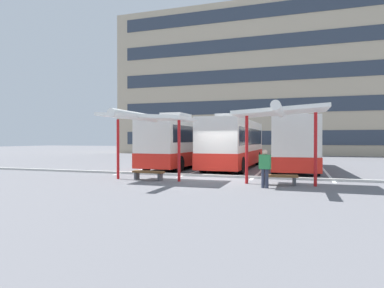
# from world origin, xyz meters

# --- Properties ---
(ground_plane) EXTENTS (160.00, 160.00, 0.00)m
(ground_plane) POSITION_xyz_m (0.00, 0.00, 0.00)
(ground_plane) COLOR slate
(terminal_building) EXTENTS (43.09, 12.81, 23.22)m
(terminal_building) POSITION_xyz_m (0.03, 33.69, 10.24)
(terminal_building) COLOR tan
(terminal_building) RESTS_ON ground
(coach_bus_0) EXTENTS (2.85, 10.14, 3.77)m
(coach_bus_0) POSITION_xyz_m (-3.80, 6.34, 1.74)
(coach_bus_0) COLOR silver
(coach_bus_0) RESTS_ON ground
(coach_bus_1) EXTENTS (2.76, 10.45, 3.64)m
(coach_bus_1) POSITION_xyz_m (-0.10, 6.55, 1.67)
(coach_bus_1) COLOR silver
(coach_bus_1) RESTS_ON ground
(coach_bus_2) EXTENTS (2.93, 10.83, 3.65)m
(coach_bus_2) POSITION_xyz_m (3.84, 6.86, 1.69)
(coach_bus_2) COLOR silver
(coach_bus_2) RESTS_ON ground
(lane_stripe_0) EXTENTS (0.16, 14.00, 0.01)m
(lane_stripe_0) POSITION_xyz_m (-5.75, 7.13, 0.00)
(lane_stripe_0) COLOR white
(lane_stripe_0) RESTS_ON ground
(lane_stripe_1) EXTENTS (0.16, 14.00, 0.01)m
(lane_stripe_1) POSITION_xyz_m (-1.92, 7.13, 0.00)
(lane_stripe_1) COLOR white
(lane_stripe_1) RESTS_ON ground
(lane_stripe_2) EXTENTS (0.16, 14.00, 0.01)m
(lane_stripe_2) POSITION_xyz_m (1.92, 7.13, 0.00)
(lane_stripe_2) COLOR white
(lane_stripe_2) RESTS_ON ground
(lane_stripe_3) EXTENTS (0.16, 14.00, 0.01)m
(lane_stripe_3) POSITION_xyz_m (5.75, 7.13, 0.00)
(lane_stripe_3) COLOR white
(lane_stripe_3) RESTS_ON ground
(waiting_shelter_0) EXTENTS (4.28, 4.66, 3.29)m
(waiting_shelter_0) POSITION_xyz_m (-2.88, -1.68, 3.01)
(waiting_shelter_0) COLOR red
(waiting_shelter_0) RESTS_ON ground
(bench_0) EXTENTS (1.65, 0.56, 0.45)m
(bench_0) POSITION_xyz_m (-2.88, -1.34, 0.33)
(bench_0) COLOR brown
(bench_0) RESTS_ON ground
(waiting_shelter_1) EXTENTS (3.92, 4.46, 3.41)m
(waiting_shelter_1) POSITION_xyz_m (3.39, -1.45, 3.13)
(waiting_shelter_1) COLOR red
(waiting_shelter_1) RESTS_ON ground
(bench_1) EXTENTS (1.54, 0.61, 0.45)m
(bench_1) POSITION_xyz_m (3.39, -1.24, 0.33)
(bench_1) COLOR brown
(bench_1) RESTS_ON ground
(platform_kerb) EXTENTS (44.00, 0.24, 0.12)m
(platform_kerb) POSITION_xyz_m (0.00, 0.99, 0.06)
(platform_kerb) COLOR #ADADA8
(platform_kerb) RESTS_ON ground
(waiting_passenger_0) EXTENTS (0.50, 0.32, 1.58)m
(waiting_passenger_0) POSITION_xyz_m (2.85, -2.36, 0.90)
(waiting_passenger_0) COLOR #33384C
(waiting_passenger_0) RESTS_ON ground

